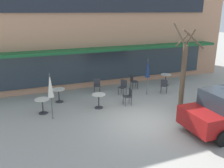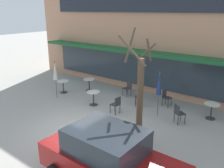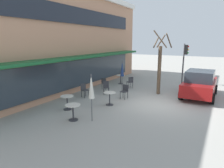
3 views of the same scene
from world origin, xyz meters
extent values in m
plane|color=#9E9B93|center=(0.00, 0.00, 0.00)|extent=(80.00, 80.00, 0.00)
cube|color=tan|center=(0.00, 10.00, 3.68)|extent=(19.36, 8.00, 7.35)
cube|color=#19592D|center=(0.00, 5.45, 2.55)|extent=(16.46, 1.10, 0.16)
cube|color=#1E232D|center=(0.00, 5.94, 5.29)|extent=(15.49, 0.10, 1.10)
cube|color=#2D3842|center=(0.00, 5.94, 1.35)|extent=(15.49, 0.10, 1.90)
cylinder|color=#333338|center=(-4.30, 2.78, 0.01)|extent=(0.44, 0.44, 0.03)
cylinder|color=#333338|center=(-4.30, 2.78, 0.38)|extent=(0.07, 0.07, 0.70)
cylinder|color=silver|center=(-4.30, 2.78, 0.74)|extent=(0.70, 0.70, 0.03)
cylinder|color=#333338|center=(-1.52, 2.42, 0.01)|extent=(0.44, 0.44, 0.03)
cylinder|color=#333338|center=(-1.52, 2.42, 0.38)|extent=(0.07, 0.07, 0.70)
cylinder|color=silver|center=(-1.52, 2.42, 0.74)|extent=(0.70, 0.70, 0.03)
cylinder|color=#333338|center=(-3.30, 4.02, 0.01)|extent=(0.44, 0.44, 0.03)
cylinder|color=#333338|center=(-3.30, 4.02, 0.38)|extent=(0.07, 0.07, 0.70)
cylinder|color=silver|center=(-3.30, 4.02, 0.74)|extent=(0.70, 0.70, 0.03)
cylinder|color=#333338|center=(3.97, 4.50, 0.01)|extent=(0.44, 0.44, 0.03)
cylinder|color=#333338|center=(3.97, 4.50, 0.38)|extent=(0.07, 0.07, 0.70)
cylinder|color=silver|center=(3.97, 4.50, 0.74)|extent=(0.70, 0.70, 0.03)
cylinder|color=#4C4C51|center=(1.82, 3.30, 1.10)|extent=(0.04, 0.04, 2.20)
cone|color=navy|center=(1.82, 3.30, 1.65)|extent=(0.28, 0.28, 1.10)
cylinder|color=#4C4C51|center=(-3.95, 1.96, 1.10)|extent=(0.04, 0.04, 2.20)
cone|color=silver|center=(-3.95, 1.96, 1.65)|extent=(0.28, 0.28, 1.10)
cylinder|color=#333338|center=(1.85, 4.82, 0.23)|extent=(0.04, 0.04, 0.45)
cylinder|color=#333338|center=(1.83, 4.48, 0.23)|extent=(0.04, 0.04, 0.45)
cylinder|color=#333338|center=(1.51, 4.84, 0.23)|extent=(0.04, 0.04, 0.45)
cylinder|color=#333338|center=(1.49, 4.50, 0.23)|extent=(0.04, 0.04, 0.45)
cube|color=#333338|center=(1.67, 4.66, 0.47)|extent=(0.43, 0.43, 0.04)
cube|color=#333338|center=(1.49, 4.67, 0.69)|extent=(0.07, 0.40, 0.40)
cylinder|color=#333338|center=(2.94, 3.43, 0.23)|extent=(0.04, 0.04, 0.45)
cylinder|color=#333338|center=(3.21, 3.23, 0.23)|extent=(0.04, 0.04, 0.45)
cylinder|color=#333338|center=(2.73, 3.16, 0.23)|extent=(0.04, 0.04, 0.45)
cylinder|color=#333338|center=(3.00, 2.96, 0.23)|extent=(0.04, 0.04, 0.45)
cube|color=#333338|center=(2.97, 3.20, 0.47)|extent=(0.56, 0.56, 0.04)
cube|color=#333338|center=(2.86, 3.05, 0.69)|extent=(0.34, 0.27, 0.40)
cylinder|color=#333338|center=(-0.15, 2.11, 0.23)|extent=(0.04, 0.04, 0.45)
cylinder|color=#333338|center=(-0.11, 2.45, 0.23)|extent=(0.04, 0.04, 0.45)
cylinder|color=#333338|center=(0.19, 2.08, 0.23)|extent=(0.04, 0.04, 0.45)
cylinder|color=#333338|center=(0.22, 2.41, 0.23)|extent=(0.04, 0.04, 0.45)
cube|color=#333338|center=(0.04, 2.26, 0.47)|extent=(0.44, 0.44, 0.04)
cube|color=#333338|center=(0.22, 2.24, 0.69)|extent=(0.08, 0.40, 0.40)
cylinder|color=#333338|center=(0.41, 3.59, 0.23)|extent=(0.04, 0.04, 0.45)
cylinder|color=#333338|center=(0.21, 3.87, 0.23)|extent=(0.04, 0.04, 0.45)
cylinder|color=#333338|center=(0.68, 3.79, 0.23)|extent=(0.04, 0.04, 0.45)
cylinder|color=#333338|center=(0.48, 4.07, 0.23)|extent=(0.04, 0.04, 0.45)
cube|color=#333338|center=(0.45, 3.83, 0.47)|extent=(0.56, 0.56, 0.04)
cube|color=#333338|center=(0.59, 3.94, 0.69)|extent=(0.27, 0.35, 0.40)
cylinder|color=#333338|center=(-0.76, 4.45, 0.23)|extent=(0.04, 0.04, 0.45)
cylinder|color=#333338|center=(-1.08, 4.54, 0.23)|extent=(0.04, 0.04, 0.45)
cylinder|color=#333338|center=(-0.66, 4.78, 0.23)|extent=(0.04, 0.04, 0.45)
cylinder|color=#333338|center=(-0.99, 4.87, 0.23)|extent=(0.04, 0.04, 0.45)
cube|color=#333338|center=(-0.87, 4.66, 0.47)|extent=(0.50, 0.50, 0.04)
cube|color=#333338|center=(-0.82, 4.83, 0.69)|extent=(0.40, 0.15, 0.40)
cylinder|color=black|center=(1.63, -0.93, 0.32)|extent=(0.64, 0.23, 0.64)
cylinder|color=black|center=(1.61, -2.73, 0.32)|extent=(0.64, 0.23, 0.64)
cylinder|color=brown|center=(2.32, 0.72, 1.64)|extent=(0.24, 0.24, 3.29)
cylinder|color=brown|center=(2.57, 0.76, 3.61)|extent=(0.19, 0.58, 0.88)
cylinder|color=brown|center=(2.36, 1.05, 3.50)|extent=(0.73, 0.17, 0.69)
cylinder|color=brown|center=(1.90, 0.63, 3.74)|extent=(0.26, 0.92, 1.14)
cylinder|color=brown|center=(2.27, 0.16, 3.63)|extent=(1.18, 0.18, 0.95)
camera|label=1|loc=(-5.11, -8.47, 4.85)|focal=38.00mm
camera|label=2|loc=(6.43, -6.36, 4.93)|focal=38.00mm
camera|label=3|loc=(-11.04, -3.09, 3.64)|focal=32.00mm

